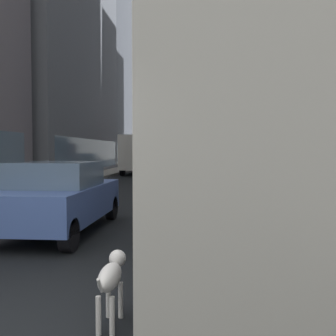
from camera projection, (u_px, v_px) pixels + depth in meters
name	position (u px, v px, depth m)	size (l,w,h in m)	color
ground_plane	(180.00, 169.00, 38.52)	(120.00, 120.00, 0.00)	black
sidewalk_left	(125.00, 168.00, 39.00)	(2.40, 110.00, 0.15)	gray
sidewalk_right	(237.00, 169.00, 38.04)	(2.40, 110.00, 0.15)	#ADA89E
building_left_mid	(30.00, 62.00, 31.17)	(10.40, 18.18, 18.25)	slate
building_left_far	(94.00, 9.00, 49.84)	(8.51, 17.28, 40.81)	#4C515B
building_right_far	(294.00, 20.00, 40.65)	(10.00, 14.25, 31.52)	slate
transit_bus	(238.00, 155.00, 8.27)	(2.78, 11.53, 3.05)	silver
car_blue_hatchback	(60.00, 197.00, 8.72)	(1.80, 4.22, 1.62)	#4C6BB7
car_red_coupe	(207.00, 160.00, 45.15)	(1.83, 4.20, 1.62)	red
car_silver_sedan	(157.00, 160.00, 42.23)	(1.74, 4.02, 1.62)	#B7BABF
box_truck	(141.00, 153.00, 31.07)	(2.30, 7.50, 3.05)	#A51919
dalmatian_dog	(111.00, 276.00, 4.12)	(0.22, 0.96, 0.72)	white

